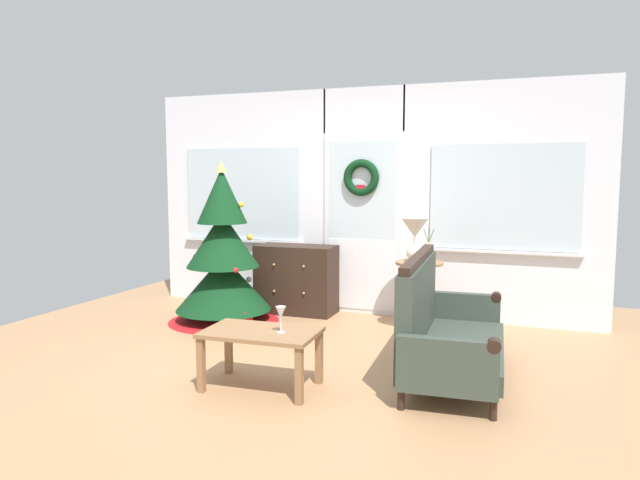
# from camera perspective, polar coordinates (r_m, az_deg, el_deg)

# --- Properties ---
(ground_plane) EXTENTS (6.76, 6.76, 0.00)m
(ground_plane) POSITION_cam_1_polar(r_m,az_deg,el_deg) (5.00, -2.82, -12.11)
(ground_plane) COLOR #AD7F56
(back_wall_with_door) EXTENTS (5.20, 0.19, 2.55)m
(back_wall_with_door) POSITION_cam_1_polar(r_m,az_deg,el_deg) (6.71, 4.21, 3.77)
(back_wall_with_door) COLOR white
(back_wall_with_door) RESTS_ON ground
(christmas_tree) EXTENTS (1.19, 1.19, 1.73)m
(christmas_tree) POSITION_cam_1_polar(r_m,az_deg,el_deg) (6.42, -9.37, -2.24)
(christmas_tree) COLOR #4C331E
(christmas_tree) RESTS_ON ground
(dresser_cabinet) EXTENTS (0.90, 0.45, 0.78)m
(dresser_cabinet) POSITION_cam_1_polar(r_m,az_deg,el_deg) (6.77, -2.31, -3.81)
(dresser_cabinet) COLOR black
(dresser_cabinet) RESTS_ON ground
(settee_sofa) EXTENTS (0.81, 1.68, 0.96)m
(settee_sofa) POSITION_cam_1_polar(r_m,az_deg,el_deg) (4.76, 11.67, -8.44)
(settee_sofa) COLOR black
(settee_sofa) RESTS_ON ground
(side_table) EXTENTS (0.50, 0.48, 0.71)m
(side_table) POSITION_cam_1_polar(r_m,az_deg,el_deg) (6.06, 9.55, -4.02)
(side_table) COLOR #8E6642
(side_table) RESTS_ON ground
(table_lamp) EXTENTS (0.28, 0.28, 0.44)m
(table_lamp) POSITION_cam_1_polar(r_m,az_deg,el_deg) (6.04, 9.15, 0.65)
(table_lamp) COLOR silver
(table_lamp) RESTS_ON side_table
(flower_vase) EXTENTS (0.11, 0.10, 0.35)m
(flower_vase) POSITION_cam_1_polar(r_m,az_deg,el_deg) (5.93, 10.44, -1.11)
(flower_vase) COLOR tan
(flower_vase) RESTS_ON side_table
(coffee_table) EXTENTS (0.86, 0.56, 0.44)m
(coffee_table) POSITION_cam_1_polar(r_m,az_deg,el_deg) (4.44, -5.72, -9.53)
(coffee_table) COLOR #8E6642
(coffee_table) RESTS_ON ground
(wine_glass) EXTENTS (0.08, 0.08, 0.20)m
(wine_glass) POSITION_cam_1_polar(r_m,az_deg,el_deg) (4.31, -3.82, -7.13)
(wine_glass) COLOR silver
(wine_glass) RESTS_ON coffee_table
(gift_box) EXTENTS (0.19, 0.17, 0.19)m
(gift_box) POSITION_cam_1_polar(r_m,az_deg,el_deg) (6.23, -7.64, -7.56)
(gift_box) COLOR red
(gift_box) RESTS_ON ground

